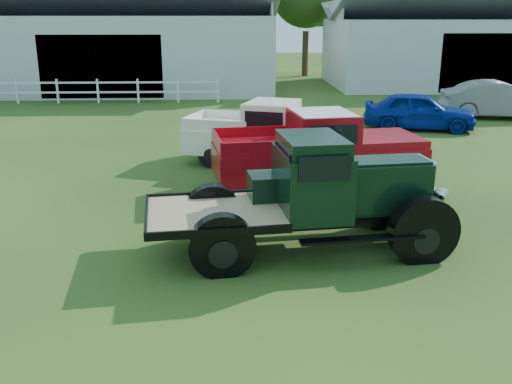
{
  "coord_description": "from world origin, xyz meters",
  "views": [
    {
      "loc": [
        -0.2,
        -9.04,
        4.24
      ],
      "look_at": [
        0.2,
        1.2,
        1.05
      ],
      "focal_mm": 40.0,
      "sensor_mm": 36.0,
      "label": 1
    }
  ],
  "objects_px": {
    "red_pickup": "(318,150)",
    "misc_car_blue": "(419,111)",
    "white_pickup": "(268,134)",
    "misc_car_grey": "(500,100)",
    "vintage_flatbed": "(305,195)"
  },
  "relations": [
    {
      "from": "white_pickup",
      "to": "misc_car_grey",
      "type": "relative_size",
      "value": 1.05
    },
    {
      "from": "vintage_flatbed",
      "to": "red_pickup",
      "type": "height_order",
      "value": "vintage_flatbed"
    },
    {
      "from": "vintage_flatbed",
      "to": "red_pickup",
      "type": "relative_size",
      "value": 1.02
    },
    {
      "from": "red_pickup",
      "to": "misc_car_blue",
      "type": "bearing_deg",
      "value": 48.34
    },
    {
      "from": "misc_car_grey",
      "to": "white_pickup",
      "type": "bearing_deg",
      "value": 136.24
    },
    {
      "from": "white_pickup",
      "to": "misc_car_blue",
      "type": "bearing_deg",
      "value": 59.68
    },
    {
      "from": "red_pickup",
      "to": "misc_car_blue",
      "type": "height_order",
      "value": "red_pickup"
    },
    {
      "from": "vintage_flatbed",
      "to": "white_pickup",
      "type": "relative_size",
      "value": 1.1
    },
    {
      "from": "vintage_flatbed",
      "to": "misc_car_grey",
      "type": "bearing_deg",
      "value": 47.2
    },
    {
      "from": "white_pickup",
      "to": "red_pickup",
      "type": "bearing_deg",
      "value": -45.94
    },
    {
      "from": "misc_car_grey",
      "to": "red_pickup",
      "type": "bearing_deg",
      "value": 147.13
    },
    {
      "from": "red_pickup",
      "to": "misc_car_grey",
      "type": "height_order",
      "value": "red_pickup"
    },
    {
      "from": "misc_car_blue",
      "to": "vintage_flatbed",
      "type": "bearing_deg",
      "value": 167.72
    },
    {
      "from": "red_pickup",
      "to": "misc_car_grey",
      "type": "xyz_separation_m",
      "value": [
        9.23,
        9.94,
        -0.2
      ]
    },
    {
      "from": "red_pickup",
      "to": "misc_car_blue",
      "type": "relative_size",
      "value": 1.28
    }
  ]
}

